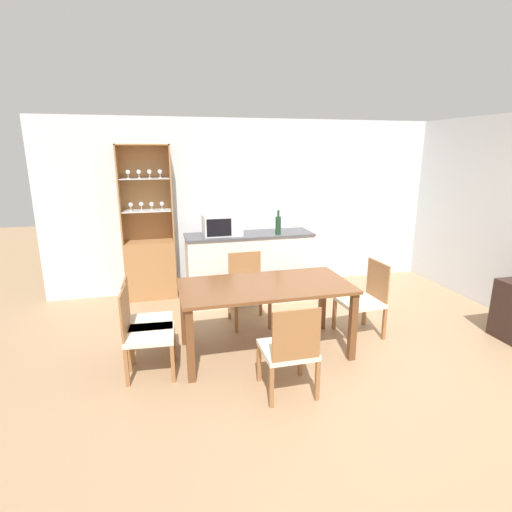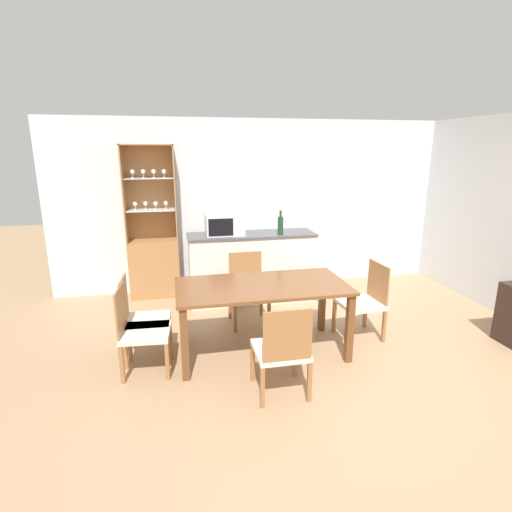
{
  "view_description": "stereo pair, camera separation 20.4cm",
  "coord_description": "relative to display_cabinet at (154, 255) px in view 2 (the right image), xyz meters",
  "views": [
    {
      "loc": [
        -1.81,
        -3.33,
        2.11
      ],
      "look_at": [
        -0.66,
        1.19,
        0.86
      ],
      "focal_mm": 28.0,
      "sensor_mm": 36.0,
      "label": 1
    },
    {
      "loc": [
        -1.61,
        -3.38,
        2.11
      ],
      "look_at": [
        -0.66,
        1.19,
        0.86
      ],
      "focal_mm": 28.0,
      "sensor_mm": 36.0,
      "label": 2
    }
  ],
  "objects": [
    {
      "name": "ground_plane",
      "position": [
        1.92,
        -2.43,
        -0.62
      ],
      "size": [
        18.0,
        18.0,
        0.0
      ],
      "primitive_type": "plane",
      "color": "#A37F5B"
    },
    {
      "name": "wall_back",
      "position": [
        1.92,
        0.2,
        0.65
      ],
      "size": [
        6.8,
        0.06,
        2.55
      ],
      "color": "silver",
      "rests_on": "ground_plane"
    },
    {
      "name": "kitchen_counter",
      "position": [
        1.36,
        -0.49,
        -0.13
      ],
      "size": [
        1.77,
        0.53,
        0.98
      ],
      "color": "silver",
      "rests_on": "ground_plane"
    },
    {
      "name": "display_cabinet",
      "position": [
        0.0,
        0.0,
        0.0
      ],
      "size": [
        0.71,
        0.36,
        2.18
      ],
      "color": "#A37042",
      "rests_on": "ground_plane"
    },
    {
      "name": "dining_table",
      "position": [
        1.17,
        -2.01,
        0.04
      ],
      "size": [
        1.76,
        0.89,
        0.76
      ],
      "color": "brown",
      "rests_on": "ground_plane"
    },
    {
      "name": "dining_chair_side_left_far",
      "position": [
        -0.06,
        -1.88,
        -0.19
      ],
      "size": [
        0.47,
        0.47,
        0.87
      ],
      "rotation": [
        0.0,
        0.0,
        -1.61
      ],
      "color": "beige",
      "rests_on": "ground_plane"
    },
    {
      "name": "dining_chair_head_far",
      "position": [
        1.17,
        -1.22,
        -0.19
      ],
      "size": [
        0.46,
        0.46,
        0.87
      ],
      "rotation": [
        0.0,
        0.0,
        3.16
      ],
      "color": "beige",
      "rests_on": "ground_plane"
    },
    {
      "name": "dining_chair_side_left_near",
      "position": [
        -0.06,
        -2.14,
        -0.19
      ],
      "size": [
        0.48,
        0.48,
        0.87
      ],
      "rotation": [
        0.0,
        0.0,
        -1.64
      ],
      "color": "beige",
      "rests_on": "ground_plane"
    },
    {
      "name": "dining_chair_side_right_far",
      "position": [
        2.39,
        -1.87,
        -0.19
      ],
      "size": [
        0.47,
        0.47,
        0.87
      ],
      "rotation": [
        0.0,
        0.0,
        1.62
      ],
      "color": "beige",
      "rests_on": "ground_plane"
    },
    {
      "name": "dining_chair_head_near",
      "position": [
        1.17,
        -2.8,
        -0.19
      ],
      "size": [
        0.45,
        0.45,
        0.87
      ],
      "rotation": [
        0.0,
        0.0,
        0.0
      ],
      "color": "beige",
      "rests_on": "ground_plane"
    },
    {
      "name": "microwave",
      "position": [
        0.99,
        -0.45,
        0.49
      ],
      "size": [
        0.51,
        0.4,
        0.27
      ],
      "color": "silver",
      "rests_on": "kitchen_counter"
    },
    {
      "name": "wine_bottle",
      "position": [
        1.73,
        -0.63,
        0.49
      ],
      "size": [
        0.08,
        0.08,
        0.33
      ],
      "color": "#193D23",
      "rests_on": "kitchen_counter"
    }
  ]
}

